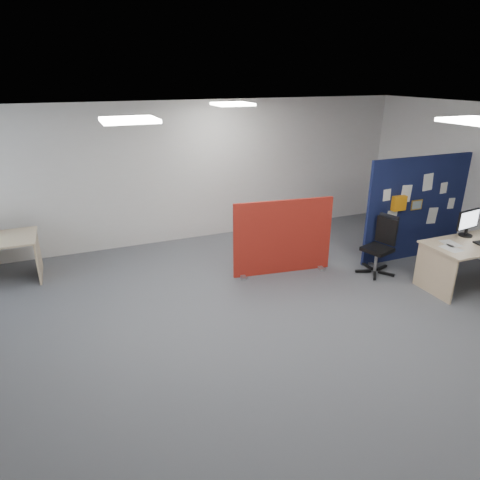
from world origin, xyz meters
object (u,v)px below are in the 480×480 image
object	(u,v)px
red_divider	(283,238)
office_chair	(382,241)
monitor_main	(468,222)
main_desk	(477,250)
navy_divider	(418,208)

from	to	relation	value
red_divider	office_chair	bearing A→B (deg)	-13.97
red_divider	monitor_main	bearing A→B (deg)	-18.78
monitor_main	main_desk	bearing A→B (deg)	-87.62
main_desk	red_divider	size ratio (longest dim) A/B	1.08
red_divider	office_chair	distance (m)	1.65
red_divider	office_chair	world-z (taller)	red_divider
navy_divider	main_desk	world-z (taller)	navy_divider
navy_divider	monitor_main	xyz separation A→B (m)	(0.07, -0.98, 0.05)
monitor_main	red_divider	world-z (taller)	red_divider
main_desk	navy_divider	bearing A→B (deg)	95.36
main_desk	monitor_main	xyz separation A→B (m)	(-0.04, 0.23, 0.41)
monitor_main	office_chair	world-z (taller)	monitor_main
navy_divider	office_chair	xyz separation A→B (m)	(-1.00, -0.31, -0.37)
main_desk	monitor_main	bearing A→B (deg)	100.61
navy_divider	monitor_main	size ratio (longest dim) A/B	4.50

